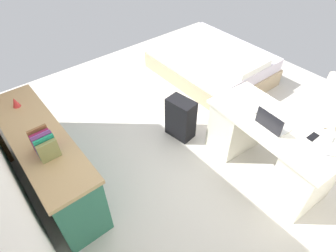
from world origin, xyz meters
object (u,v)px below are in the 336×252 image
office_chair (317,119)px  laptop (272,124)px  desk (268,146)px  cell_phone_near_laptop (313,137)px  suitcase_black (181,118)px  credenza (48,160)px  figurine_small (15,102)px  computer_mouse (254,111)px  desk_lamp (331,134)px  bed (211,63)px

office_chair → laptop: office_chair is taller
desk → office_chair: 0.81m
laptop → cell_phone_near_laptop: size_ratio=2.40×
desk → suitcase_black: (1.06, 0.37, -0.09)m
credenza → figurine_small: bearing=0.2°
laptop → computer_mouse: laptop is taller
computer_mouse → cell_phone_near_laptop: (-0.61, -0.14, -0.01)m
credenza → desk_lamp: bearing=-133.6°
credenza → desk_lamp: 2.76m
credenza → laptop: 2.36m
desk → figurine_small: size_ratio=13.53×
suitcase_black → computer_mouse: 0.98m
bed → suitcase_black: size_ratio=3.38×
desk_lamp → computer_mouse: bearing=-1.0°
cell_phone_near_laptop → desk_lamp: 0.34m
cell_phone_near_laptop → bed: bearing=-20.6°
suitcase_black → desk_lamp: size_ratio=1.64×
office_chair → figurine_small: (2.02, 2.80, 0.43)m
cell_phone_near_laptop → figurine_small: figurine_small is taller
desk → computer_mouse: (0.26, 0.03, 0.36)m
suitcase_black → figurine_small: 1.91m
suitcase_black → laptop: bearing=-173.9°
laptop → figurine_small: bearing=45.1°
desk_lamp → suitcase_black: bearing=11.8°
desk → credenza: 2.41m
cell_phone_near_laptop → desk_lamp: bearing=137.9°
cell_phone_near_laptop → desk_lamp: size_ratio=0.39×
credenza → computer_mouse: 2.27m
credenza → desk_lamp: desk_lamp is taller
laptop → computer_mouse: (0.26, -0.06, -0.03)m
bed → desk_lamp: 2.67m
office_chair → suitcase_black: office_chair is taller
computer_mouse → cell_phone_near_laptop: size_ratio=0.74×
desk → figurine_small: (1.90, 2.00, 0.47)m
bed → figurine_small: size_ratio=17.41×
computer_mouse → desk_lamp: 0.80m
desk → figurine_small: bearing=46.4°
suitcase_black → figurine_small: bearing=54.1°
office_chair → credenza: (1.47, 2.80, -0.02)m
suitcase_black → computer_mouse: size_ratio=5.67×
desk → cell_phone_near_laptop: 0.50m
laptop → desk_lamp: desk_lamp is taller
suitcase_black → bed: bearing=-69.3°
desk → suitcase_black: bearing=19.3°
figurine_small → cell_phone_near_laptop: bearing=-136.8°
computer_mouse → office_chair: bearing=-110.0°
office_chair → bed: size_ratio=0.49×
desk → credenza: (1.35, 2.00, 0.02)m
computer_mouse → desk_lamp: bearing=-176.3°
bed → laptop: laptop is taller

